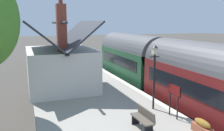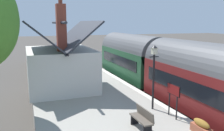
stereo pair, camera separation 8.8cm
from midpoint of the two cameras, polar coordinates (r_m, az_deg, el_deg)
name	(u,v)px [view 1 (the left image)]	position (r m, az deg, el deg)	size (l,w,h in m)	color
ground_plane	(126,86)	(20.52, 3.11, -4.82)	(160.00, 160.00, 0.00)	#423D38
platform	(75,85)	(19.14, -8.90, -4.54)	(32.00, 6.67, 0.97)	gray
platform_edge_coping	(113,76)	(19.86, 0.01, -2.41)	(32.00, 0.36, 0.02)	beige
rail_near	(142,83)	(21.19, 7.14, -4.21)	(52.00, 0.08, 0.14)	gray
rail_far	(127,85)	(20.57, 3.57, -4.58)	(52.00, 0.08, 0.14)	gray
train	(199,80)	(13.91, 19.78, -3.30)	(25.93, 2.73, 4.32)	black
station_building	(60,66)	(16.38, -12.35, -0.14)	(5.96, 4.41, 5.80)	silver
bench_platform_end	(73,63)	(23.64, -9.30, 0.65)	(1.40, 0.44, 0.88)	brown
bench_near_building	(143,118)	(10.17, 7.20, -12.31)	(1.41, 0.45, 0.88)	brown
bench_by_lamp	(65,57)	(27.43, -11.24, 1.91)	(1.41, 0.46, 0.88)	brown
bench_mid_platform	(70,60)	(25.51, -10.12, 1.33)	(1.42, 0.49, 0.88)	brown
planter_bench_left	(84,67)	(21.65, -6.72, -0.27)	(0.62, 0.62, 0.85)	black
planter_bench_right	(36,66)	(23.82, -17.67, -0.11)	(1.05, 0.32, 0.58)	teal
planter_by_door	(57,62)	(25.25, -13.11, 0.85)	(0.41, 0.41, 0.70)	#9E5138
planter_edge_near	(202,127)	(10.39, 20.42, -13.54)	(0.96, 0.32, 0.59)	#9E5138
planter_under_sign	(87,62)	(24.94, -6.08, 0.89)	(0.34, 0.34, 0.66)	teal
lamp_post_platform	(155,64)	(12.04, 9.87, 0.30)	(0.32, 0.50, 3.27)	black
station_sign_board	(174,92)	(11.41, 14.36, -6.23)	(0.96, 0.06, 1.57)	black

